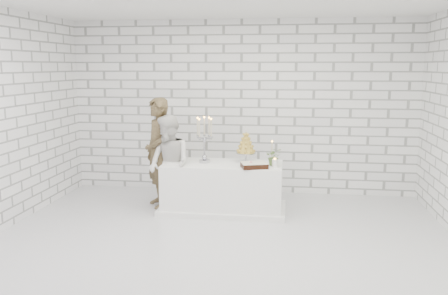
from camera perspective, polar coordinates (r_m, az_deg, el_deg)
ground at (r=6.07m, az=-0.39°, el=-11.47°), size 6.00×5.00×0.01m
wall_back at (r=8.16m, az=2.12°, el=4.92°), size 6.00×0.01×3.00m
wall_front at (r=3.27m, az=-6.70°, el=-2.79°), size 6.00×0.01×3.00m
cake_table at (r=7.19m, az=-0.14°, el=-4.88°), size 1.80×0.80×0.75m
groom at (r=7.40m, az=-8.07°, el=-0.64°), size 0.70×0.76×1.73m
bride at (r=7.12m, az=-6.70°, el=-2.02°), size 0.92×0.90×1.49m
candelabra at (r=7.10m, az=-2.41°, el=0.97°), size 0.37×0.37×0.72m
croquembouche at (r=7.16m, az=2.70°, el=0.09°), size 0.31×0.31×0.48m
chocolate_cake at (r=6.79m, az=3.72°, el=-2.17°), size 0.43×0.36×0.08m
pillar_candle at (r=6.85m, az=6.23°, el=-1.94°), size 0.08×0.08×0.12m
extra_taper at (r=7.17m, az=5.88°, el=-0.59°), size 0.07×0.07×0.32m
flowers at (r=6.97m, az=6.13°, el=-1.13°), size 0.26×0.23×0.26m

